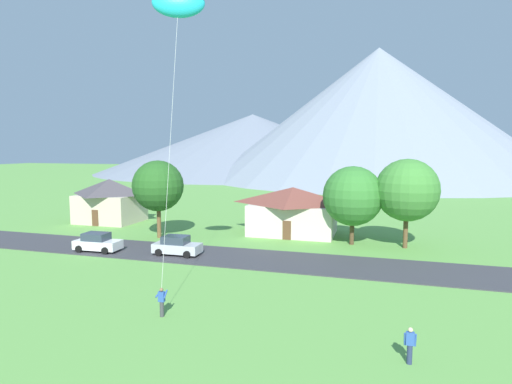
{
  "coord_description": "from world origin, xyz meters",
  "views": [
    {
      "loc": [
        8.21,
        -7.54,
        9.57
      ],
      "look_at": [
        0.48,
        18.72,
        6.62
      ],
      "focal_mm": 29.1,
      "sensor_mm": 36.0,
      "label": 1
    }
  ],
  "objects_px": {
    "tree_center": "(353,196)",
    "kite_flyer_with_kite": "(178,6)",
    "parked_car_white_mid_west": "(97,242)",
    "watcher_person": "(410,345)",
    "house_left_center": "(293,210)",
    "parked_car_silver_west_end": "(177,246)",
    "tree_right_of_center": "(407,190)",
    "tree_near_left": "(158,186)",
    "house_leftmost": "(110,200)"
  },
  "relations": [
    {
      "from": "house_left_center",
      "to": "tree_center",
      "type": "xyz_separation_m",
      "value": [
        6.62,
        -3.32,
        2.13
      ]
    },
    {
      "from": "house_leftmost",
      "to": "tree_center",
      "type": "relative_size",
      "value": 1.02
    },
    {
      "from": "tree_near_left",
      "to": "parked_car_silver_west_end",
      "type": "bearing_deg",
      "value": -49.45
    },
    {
      "from": "parked_car_white_mid_west",
      "to": "watcher_person",
      "type": "height_order",
      "value": "parked_car_white_mid_west"
    },
    {
      "from": "house_left_center",
      "to": "tree_center",
      "type": "bearing_deg",
      "value": -26.66
    },
    {
      "from": "house_leftmost",
      "to": "tree_near_left",
      "type": "distance_m",
      "value": 12.97
    },
    {
      "from": "house_left_center",
      "to": "kite_flyer_with_kite",
      "type": "bearing_deg",
      "value": -99.05
    },
    {
      "from": "tree_near_left",
      "to": "house_leftmost",
      "type": "bearing_deg",
      "value": 148.35
    },
    {
      "from": "tree_center",
      "to": "parked_car_silver_west_end",
      "type": "height_order",
      "value": "tree_center"
    },
    {
      "from": "house_leftmost",
      "to": "parked_car_silver_west_end",
      "type": "bearing_deg",
      "value": -38.52
    },
    {
      "from": "tree_near_left",
      "to": "watcher_person",
      "type": "height_order",
      "value": "tree_near_left"
    },
    {
      "from": "tree_center",
      "to": "house_leftmost",
      "type": "bearing_deg",
      "value": 172.49
    },
    {
      "from": "tree_right_of_center",
      "to": "parked_car_silver_west_end",
      "type": "bearing_deg",
      "value": -156.21
    },
    {
      "from": "tree_right_of_center",
      "to": "kite_flyer_with_kite",
      "type": "bearing_deg",
      "value": -131.01
    },
    {
      "from": "parked_car_white_mid_west",
      "to": "house_left_center",
      "type": "bearing_deg",
      "value": 39.45
    },
    {
      "from": "tree_near_left",
      "to": "kite_flyer_with_kite",
      "type": "distance_m",
      "value": 21.76
    },
    {
      "from": "kite_flyer_with_kite",
      "to": "watcher_person",
      "type": "height_order",
      "value": "kite_flyer_with_kite"
    },
    {
      "from": "parked_car_white_mid_west",
      "to": "tree_right_of_center",
      "type": "bearing_deg",
      "value": 19.3
    },
    {
      "from": "tree_right_of_center",
      "to": "parked_car_white_mid_west",
      "type": "relative_size",
      "value": 2.0
    },
    {
      "from": "watcher_person",
      "to": "kite_flyer_with_kite",
      "type": "bearing_deg",
      "value": 158.11
    },
    {
      "from": "tree_right_of_center",
      "to": "parked_car_white_mid_west",
      "type": "height_order",
      "value": "tree_right_of_center"
    },
    {
      "from": "house_left_center",
      "to": "kite_flyer_with_kite",
      "type": "distance_m",
      "value": 25.92
    },
    {
      "from": "house_leftmost",
      "to": "tree_right_of_center",
      "type": "bearing_deg",
      "value": -6.5
    },
    {
      "from": "tree_center",
      "to": "kite_flyer_with_kite",
      "type": "height_order",
      "value": "kite_flyer_with_kite"
    },
    {
      "from": "tree_near_left",
      "to": "parked_car_silver_west_end",
      "type": "distance_m",
      "value": 9.27
    },
    {
      "from": "tree_right_of_center",
      "to": "kite_flyer_with_kite",
      "type": "xyz_separation_m",
      "value": [
        -14.87,
        -17.1,
        12.74
      ]
    },
    {
      "from": "tree_right_of_center",
      "to": "tree_near_left",
      "type": "bearing_deg",
      "value": -174.05
    },
    {
      "from": "tree_right_of_center",
      "to": "kite_flyer_with_kite",
      "type": "distance_m",
      "value": 26.0
    },
    {
      "from": "tree_near_left",
      "to": "kite_flyer_with_kite",
      "type": "relative_size",
      "value": 0.42
    },
    {
      "from": "house_leftmost",
      "to": "kite_flyer_with_kite",
      "type": "distance_m",
      "value": 33.46
    },
    {
      "from": "house_left_center",
      "to": "tree_center",
      "type": "distance_m",
      "value": 7.71
    },
    {
      "from": "tree_right_of_center",
      "to": "watcher_person",
      "type": "bearing_deg",
      "value": -92.82
    },
    {
      "from": "kite_flyer_with_kite",
      "to": "tree_center",
      "type": "bearing_deg",
      "value": 60.02
    },
    {
      "from": "house_left_center",
      "to": "parked_car_silver_west_end",
      "type": "xyz_separation_m",
      "value": [
        -8.06,
        -12.02,
        -1.84
      ]
    },
    {
      "from": "house_left_center",
      "to": "parked_car_white_mid_west",
      "type": "relative_size",
      "value": 2.32
    },
    {
      "from": "house_leftmost",
      "to": "house_left_center",
      "type": "xyz_separation_m",
      "value": [
        24.07,
        -0.72,
        -0.17
      ]
    },
    {
      "from": "tree_near_left",
      "to": "tree_right_of_center",
      "type": "distance_m",
      "value": 25.02
    },
    {
      "from": "tree_right_of_center",
      "to": "parked_car_white_mid_west",
      "type": "distance_m",
      "value": 29.31
    },
    {
      "from": "house_left_center",
      "to": "parked_car_silver_west_end",
      "type": "relative_size",
      "value": 2.34
    },
    {
      "from": "tree_near_left",
      "to": "tree_right_of_center",
      "type": "relative_size",
      "value": 0.97
    },
    {
      "from": "house_left_center",
      "to": "watcher_person",
      "type": "bearing_deg",
      "value": -67.98
    },
    {
      "from": "tree_near_left",
      "to": "tree_right_of_center",
      "type": "bearing_deg",
      "value": 5.95
    },
    {
      "from": "tree_center",
      "to": "watcher_person",
      "type": "bearing_deg",
      "value": -80.28
    },
    {
      "from": "tree_near_left",
      "to": "parked_car_white_mid_west",
      "type": "bearing_deg",
      "value": -109.18
    },
    {
      "from": "tree_near_left",
      "to": "parked_car_silver_west_end",
      "type": "height_order",
      "value": "tree_near_left"
    },
    {
      "from": "tree_near_left",
      "to": "tree_center",
      "type": "relative_size",
      "value": 1.06
    },
    {
      "from": "kite_flyer_with_kite",
      "to": "tree_near_left",
      "type": "bearing_deg",
      "value": 124.6
    },
    {
      "from": "tree_center",
      "to": "parked_car_silver_west_end",
      "type": "bearing_deg",
      "value": -149.36
    },
    {
      "from": "parked_car_silver_west_end",
      "to": "watcher_person",
      "type": "bearing_deg",
      "value": -36.93
    },
    {
      "from": "tree_near_left",
      "to": "tree_center",
      "type": "height_order",
      "value": "tree_near_left"
    }
  ]
}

